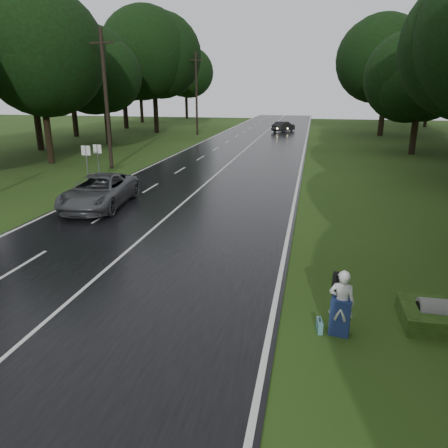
# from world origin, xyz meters

# --- Properties ---
(ground) EXTENTS (160.00, 160.00, 0.00)m
(ground) POSITION_xyz_m (0.00, 0.00, 0.00)
(ground) COLOR #284414
(ground) RESTS_ON ground
(road) EXTENTS (12.00, 140.00, 0.04)m
(road) POSITION_xyz_m (0.00, 20.00, 0.02)
(road) COLOR black
(road) RESTS_ON ground
(lane_center) EXTENTS (0.12, 140.00, 0.01)m
(lane_center) POSITION_xyz_m (0.00, 20.00, 0.04)
(lane_center) COLOR silver
(lane_center) RESTS_ON road
(grey_car) EXTENTS (3.23, 6.03, 1.61)m
(grey_car) POSITION_xyz_m (-3.99, 9.49, 0.85)
(grey_car) COLOR #46484B
(grey_car) RESTS_ON road
(far_car) EXTENTS (3.15, 4.50, 1.41)m
(far_car) POSITION_xyz_m (2.41, 51.47, 0.74)
(far_car) COLOR black
(far_car) RESTS_ON road
(hitchhiker) EXTENTS (0.69, 0.64, 1.73)m
(hitchhiker) POSITION_xyz_m (7.49, -0.18, 0.80)
(hitchhiker) COLOR silver
(hitchhiker) RESTS_ON ground
(suitcase) EXTENTS (0.17, 0.43, 0.30)m
(suitcase) POSITION_xyz_m (7.02, -0.16, 0.15)
(suitcase) COLOR teal
(suitcase) RESTS_ON ground
(culvert) EXTENTS (1.40, 0.70, 0.70)m
(culvert) POSITION_xyz_m (10.22, 0.80, 0.00)
(culvert) COLOR slate
(culvert) RESTS_ON ground
(utility_pole_mid) EXTENTS (1.80, 0.28, 9.94)m
(utility_pole_mid) POSITION_xyz_m (-8.50, 20.01, 0.00)
(utility_pole_mid) COLOR black
(utility_pole_mid) RESTS_ON ground
(utility_pole_far) EXTENTS (1.80, 0.28, 10.30)m
(utility_pole_far) POSITION_xyz_m (-8.50, 45.09, 0.00)
(utility_pole_far) COLOR black
(utility_pole_far) RESTS_ON ground
(road_sign_a) EXTENTS (0.60, 0.10, 2.49)m
(road_sign_a) POSITION_xyz_m (-7.20, 14.17, 0.00)
(road_sign_a) COLOR white
(road_sign_a) RESTS_ON ground
(road_sign_b) EXTENTS (0.57, 0.10, 2.38)m
(road_sign_b) POSITION_xyz_m (-7.20, 15.63, 0.00)
(road_sign_b) COLOR white
(road_sign_b) RESTS_ON ground
(tree_left_d) EXTENTS (9.30, 9.30, 14.53)m
(tree_left_d) POSITION_xyz_m (-14.37, 21.10, 0.00)
(tree_left_d) COLOR black
(tree_left_d) RESTS_ON ground
(tree_left_e) EXTENTS (8.24, 8.24, 12.88)m
(tree_left_e) POSITION_xyz_m (-15.38, 33.53, 0.00)
(tree_left_e) COLOR black
(tree_left_e) RESTS_ON ground
(tree_left_f) EXTENTS (11.25, 11.25, 17.58)m
(tree_left_f) POSITION_xyz_m (-14.79, 46.75, 0.00)
(tree_left_f) COLOR black
(tree_left_f) RESTS_ON ground
(tree_right_e) EXTENTS (7.28, 7.28, 11.38)m
(tree_right_e) POSITION_xyz_m (15.68, 32.50, 0.00)
(tree_right_e) COLOR black
(tree_right_e) RESTS_ON ground
(tree_right_f) EXTENTS (10.21, 10.21, 15.95)m
(tree_right_f) POSITION_xyz_m (15.10, 48.87, 0.00)
(tree_right_f) COLOR black
(tree_right_f) RESTS_ON ground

